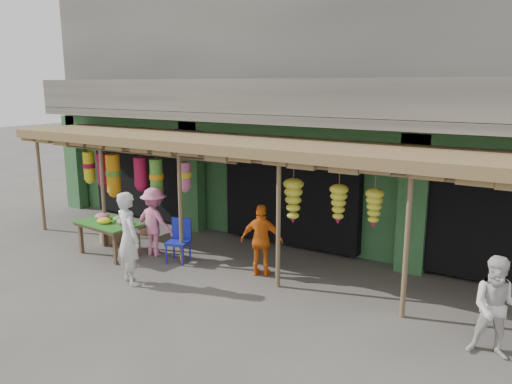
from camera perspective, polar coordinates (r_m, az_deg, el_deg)
The scene contains 12 objects.
ground at distance 10.85m, azimuth -1.61°, elevation -9.29°, with size 80.00×80.00×0.00m, color #514C47.
building at distance 14.40m, azimuth 9.31°, elevation 9.65°, with size 16.40×6.80×7.00m.
awning at distance 10.93m, azimuth -0.01°, elevation 4.86°, with size 14.00×2.70×2.79m.
flower_table at distance 12.25m, azimuth -16.39°, elevation -3.52°, with size 1.64×1.04×0.94m.
blue_chair at distance 11.54m, azimuth -8.74°, elevation -5.19°, with size 0.59×0.59×0.99m.
basket_left at distance 13.93m, azimuth -12.78°, elevation -4.30°, with size 0.42×0.42×0.18m, color olive.
basket_mid at distance 13.46m, azimuth -16.18°, elevation -4.96°, with size 0.59×0.59×0.23m, color olive.
basket_right at distance 13.53m, azimuth -16.11°, elevation -4.87°, with size 0.49×0.49×0.22m, color olive.
person_front at distance 10.36m, azimuth -14.34°, elevation -5.14°, with size 0.70×0.46×1.91m, color silver.
person_right at distance 8.27m, azimuth 25.86°, elevation -11.83°, with size 0.76×0.59×1.56m, color silver.
person_vendor at distance 10.50m, azimuth 0.68°, elevation -5.57°, with size 0.90×0.38×1.54m, color orange.
person_shopper at distance 11.97m, azimuth -11.54°, elevation -3.36°, with size 1.05×0.60×1.63m, color pink.
Camera 1 is at (5.64, -8.37, 3.98)m, focal length 35.00 mm.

